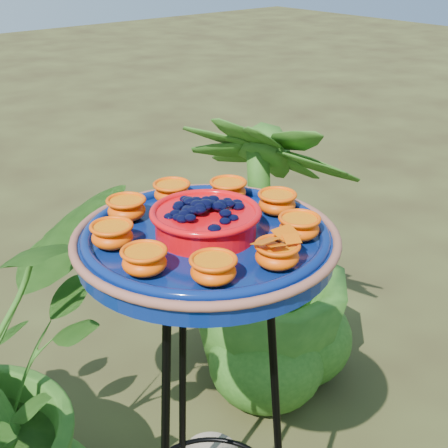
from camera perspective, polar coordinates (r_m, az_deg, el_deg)
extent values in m
torus|color=black|center=(1.22, -1.64, -3.42)|extent=(0.34, 0.34, 0.02)
cylinder|color=black|center=(1.62, -3.81, -16.06)|extent=(0.04, 0.10, 0.97)
cylinder|color=navy|center=(1.21, -1.66, -1.95)|extent=(0.60, 0.60, 0.04)
torus|color=brown|center=(1.20, -1.67, -1.11)|extent=(0.52, 0.52, 0.02)
torus|color=navy|center=(1.20, -1.67, -0.92)|extent=(0.48, 0.48, 0.02)
cylinder|color=red|center=(1.19, -1.68, 0.03)|extent=(0.24, 0.24, 0.05)
torus|color=red|center=(1.18, -1.70, 1.09)|extent=(0.21, 0.21, 0.01)
ellipsoid|color=black|center=(1.17, -1.70, 1.39)|extent=(0.17, 0.17, 0.04)
ellipsoid|color=#EB2F02|center=(1.29, 4.87, 1.78)|extent=(0.08, 0.08, 0.04)
cylinder|color=orange|center=(1.28, 4.90, 2.57)|extent=(0.07, 0.07, 0.01)
ellipsoid|color=#EB2F02|center=(1.34, 0.39, 2.94)|extent=(0.08, 0.08, 0.04)
cylinder|color=orange|center=(1.34, 0.40, 3.71)|extent=(0.07, 0.07, 0.01)
ellipsoid|color=#EB2F02|center=(1.34, -4.78, 2.74)|extent=(0.08, 0.08, 0.04)
cylinder|color=orange|center=(1.33, -4.81, 3.51)|extent=(0.07, 0.07, 0.01)
ellipsoid|color=#EB2F02|center=(1.27, -8.89, 1.23)|extent=(0.08, 0.08, 0.04)
cylinder|color=orange|center=(1.26, -8.95, 2.03)|extent=(0.07, 0.07, 0.01)
ellipsoid|color=#EB2F02|center=(1.16, -10.17, -1.19)|extent=(0.08, 0.08, 0.04)
cylinder|color=orange|center=(1.15, -10.25, -0.33)|extent=(0.07, 0.07, 0.01)
ellipsoid|color=#EB2F02|center=(1.07, -7.28, -3.55)|extent=(0.08, 0.08, 0.04)
cylinder|color=orange|center=(1.06, -7.34, -2.64)|extent=(0.07, 0.07, 0.01)
ellipsoid|color=#EB2F02|center=(1.03, -0.98, -4.38)|extent=(0.08, 0.08, 0.04)
cylinder|color=orange|center=(1.02, -0.99, -3.45)|extent=(0.07, 0.07, 0.01)
ellipsoid|color=#EB2F02|center=(1.08, 4.87, -3.00)|extent=(0.08, 0.08, 0.04)
cylinder|color=orange|center=(1.07, 4.91, -2.09)|extent=(0.07, 0.07, 0.01)
ellipsoid|color=#EB2F02|center=(1.18, 6.88, -0.47)|extent=(0.08, 0.08, 0.04)
cylinder|color=orange|center=(1.18, 6.92, 0.38)|extent=(0.07, 0.07, 0.01)
cylinder|color=black|center=(1.07, 4.93, -1.57)|extent=(0.01, 0.03, 0.00)
cube|color=#F86804|center=(1.05, 3.84, -1.55)|extent=(0.05, 0.03, 0.01)
cube|color=#F86804|center=(1.08, 5.69, -0.81)|extent=(0.05, 0.03, 0.01)
imported|color=#255416|center=(2.20, 4.23, -2.70)|extent=(0.79, 0.79, 1.05)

